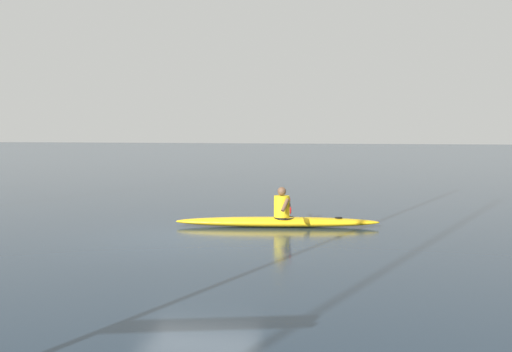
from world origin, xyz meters
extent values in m
plane|color=#1E2D3D|center=(0.00, 0.00, 0.00)|extent=(160.00, 160.00, 0.00)
ellipsoid|color=#EAB214|center=(-1.45, -1.88, 0.12)|extent=(5.04, 1.32, 0.24)
torus|color=black|center=(-1.61, -1.90, 0.22)|extent=(0.61, 0.61, 0.04)
cylinder|color=black|center=(-2.93, -2.10, 0.23)|extent=(0.18, 0.18, 0.02)
cylinder|color=yellow|center=(-1.56, -1.90, 0.51)|extent=(0.38, 0.38, 0.52)
sphere|color=brown|center=(-1.56, -1.90, 0.88)|extent=(0.21, 0.21, 0.21)
cylinder|color=black|center=(-1.76, -1.93, 0.54)|extent=(0.33, 2.05, 0.03)
ellipsoid|color=red|center=(-1.61, -2.95, 0.54)|extent=(0.10, 0.40, 0.17)
ellipsoid|color=red|center=(-1.91, -0.90, 0.54)|extent=(0.10, 0.40, 0.17)
cylinder|color=brown|center=(-1.60, -2.20, 0.57)|extent=(0.24, 0.26, 0.34)
cylinder|color=brown|center=(-1.68, -1.62, 0.57)|extent=(0.20, 0.29, 0.34)
camera|label=1|loc=(-3.85, 13.61, 2.45)|focal=45.20mm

